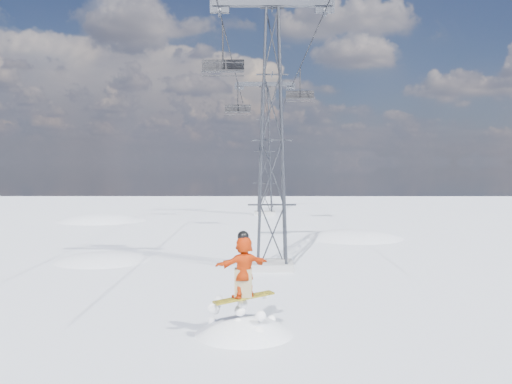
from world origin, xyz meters
TOP-DOWN VIEW (x-y plane):
  - ground at (0.00, 0.00)m, footprint 120.00×120.00m
  - snow_terrain at (-4.77, 21.24)m, footprint 39.00×37.00m
  - lift_tower_near at (0.80, 8.00)m, footprint 5.20×1.80m
  - lift_tower_far at (0.80, 33.00)m, footprint 5.20×1.80m
  - haul_cables at (0.80, 19.50)m, footprint 4.46×51.00m
  - lift_chair_near at (-1.40, 10.12)m, footprint 1.94×0.56m
  - lift_chair_mid at (3.00, 21.95)m, footprint 1.87×0.54m
  - lift_chair_far at (-1.40, 29.27)m, footprint 2.10×0.60m

SIDE VIEW (x-z plane):
  - snow_terrain at x=-4.77m, z-range -20.59..1.41m
  - ground at x=0.00m, z-range 0.00..0.00m
  - lift_tower_near at x=0.80m, z-range -0.24..11.18m
  - lift_tower_far at x=0.80m, z-range -0.24..11.18m
  - lift_chair_far at x=-1.40m, z-range 7.47..10.07m
  - lift_chair_near at x=-1.40m, z-range 7.73..10.13m
  - lift_chair_mid at x=3.00m, z-range 7.83..10.15m
  - haul_cables at x=0.80m, z-range 10.82..10.88m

